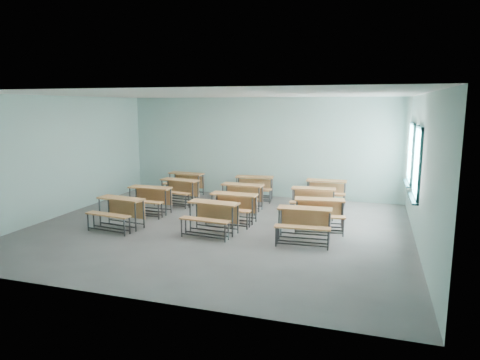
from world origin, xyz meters
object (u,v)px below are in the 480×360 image
(desk_unit_r0c1, at_px, (212,213))
(desk_unit_r3c0, at_px, (185,181))
(desk_unit_r0c2, at_px, (304,220))
(desk_unit_r1c2, at_px, (319,210))
(desk_unit_r2c1, at_px, (241,193))
(desk_unit_r3c1, at_px, (254,184))
(desk_unit_r0c0, at_px, (118,208))
(desk_unit_r3c2, at_px, (326,189))
(desk_unit_r1c1, at_px, (233,204))
(desk_unit_r2c0, at_px, (178,188))
(desk_unit_r1c0, at_px, (148,196))
(desk_unit_r2c2, at_px, (313,197))

(desk_unit_r0c1, relative_size, desk_unit_r3c0, 0.99)
(desk_unit_r0c2, xyz_separation_m, desk_unit_r1c2, (0.20, 1.02, 0.00))
(desk_unit_r1c2, relative_size, desk_unit_r2c1, 1.05)
(desk_unit_r0c1, relative_size, desk_unit_r3c1, 0.97)
(desk_unit_r0c0, height_order, desk_unit_r3c2, same)
(desk_unit_r0c1, height_order, desk_unit_r1c1, same)
(desk_unit_r3c0, bearing_deg, desk_unit_r0c1, -50.84)
(desk_unit_r3c2, bearing_deg, desk_unit_r0c0, -139.21)
(desk_unit_r0c0, relative_size, desk_unit_r2c0, 1.00)
(desk_unit_r0c0, relative_size, desk_unit_r3c1, 0.99)
(desk_unit_r0c1, xyz_separation_m, desk_unit_r3c1, (-0.05, 3.77, 0.00))
(desk_unit_r0c1, distance_m, desk_unit_r3c2, 4.35)
(desk_unit_r0c1, relative_size, desk_unit_r1c0, 1.05)
(desk_unit_r2c1, xyz_separation_m, desk_unit_r3c2, (2.22, 1.40, 0.00))
(desk_unit_r1c0, bearing_deg, desk_unit_r2c2, 15.11)
(desk_unit_r0c2, relative_size, desk_unit_r3c1, 0.96)
(desk_unit_r0c0, bearing_deg, desk_unit_r2c2, 38.82)
(desk_unit_r1c1, bearing_deg, desk_unit_r1c2, 2.67)
(desk_unit_r0c0, bearing_deg, desk_unit_r1c1, 35.16)
(desk_unit_r0c2, relative_size, desk_unit_r2c1, 1.02)
(desk_unit_r0c0, xyz_separation_m, desk_unit_r3c1, (2.27, 4.03, 0.00))
(desk_unit_r1c0, xyz_separation_m, desk_unit_r2c1, (2.30, 1.16, 0.00))
(desk_unit_r0c2, relative_size, desk_unit_r1c1, 1.02)
(desk_unit_r0c1, distance_m, desk_unit_r2c0, 3.27)
(desk_unit_r0c2, distance_m, desk_unit_r1c0, 4.60)
(desk_unit_r1c1, relative_size, desk_unit_r2c0, 0.95)
(desk_unit_r3c2, bearing_deg, desk_unit_r3c1, 178.78)
(desk_unit_r2c1, bearing_deg, desk_unit_r3c0, 152.05)
(desk_unit_r0c1, height_order, desk_unit_r3c1, same)
(desk_unit_r0c2, bearing_deg, desk_unit_r1c2, 74.97)
(desk_unit_r1c0, relative_size, desk_unit_r2c0, 0.93)
(desk_unit_r3c1, bearing_deg, desk_unit_r3c2, -7.91)
(desk_unit_r2c0, height_order, desk_unit_r2c1, same)
(desk_unit_r1c1, relative_size, desk_unit_r3c2, 1.01)
(desk_unit_r0c1, relative_size, desk_unit_r2c0, 0.98)
(desk_unit_r0c2, bearing_deg, desk_unit_r0c0, -179.46)
(desk_unit_r3c0, distance_m, desk_unit_r3c2, 4.61)
(desk_unit_r2c2, height_order, desk_unit_r3c0, same)
(desk_unit_r2c2, bearing_deg, desk_unit_r2c0, 174.34)
(desk_unit_r2c1, distance_m, desk_unit_r2c2, 2.02)
(desk_unit_r0c2, height_order, desk_unit_r1c1, same)
(desk_unit_r0c1, relative_size, desk_unit_r3c2, 1.04)
(desk_unit_r1c2, bearing_deg, desk_unit_r2c1, 144.14)
(desk_unit_r0c0, height_order, desk_unit_r3c1, same)
(desk_unit_r3c2, bearing_deg, desk_unit_r0c2, -91.90)
(desk_unit_r2c0, bearing_deg, desk_unit_r0c1, -43.31)
(desk_unit_r2c2, bearing_deg, desk_unit_r0c2, -90.74)
(desk_unit_r3c2, bearing_deg, desk_unit_r2c0, -164.81)
(desk_unit_r0c2, relative_size, desk_unit_r2c2, 1.00)
(desk_unit_r3c1, height_order, desk_unit_r3c2, same)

